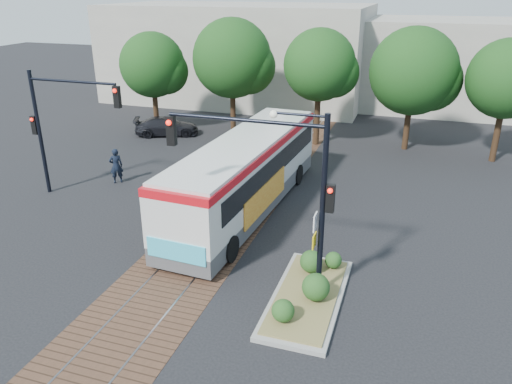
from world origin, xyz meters
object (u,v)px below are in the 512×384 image
at_px(officer, 116,166).
at_px(parked_car, 166,126).
at_px(traffic_island, 309,289).
at_px(signal_pole_left, 57,118).
at_px(city_bus, 246,171).
at_px(signal_pole_main, 284,176).

height_order(officer, parked_car, officer).
height_order(traffic_island, officer, officer).
bearing_deg(signal_pole_left, parked_car, 91.52).
height_order(city_bus, parked_car, city_bus).
relative_size(traffic_island, signal_pole_main, 0.87).
relative_size(traffic_island, officer, 2.82).
relative_size(signal_pole_main, officer, 3.25).
xyz_separation_m(officer, parked_car, (-1.71, 8.75, -0.30)).
bearing_deg(signal_pole_main, officer, 147.21).
relative_size(city_bus, officer, 6.86).
xyz_separation_m(signal_pole_main, parked_car, (-12.52, 15.72, -3.54)).
height_order(signal_pole_main, signal_pole_left, signal_pole_main).
height_order(traffic_island, signal_pole_main, signal_pole_main).
xyz_separation_m(traffic_island, parked_car, (-13.48, 15.81, 0.29)).
relative_size(signal_pole_left, parked_car, 1.41).
xyz_separation_m(city_bus, officer, (-7.51, 1.06, -0.94)).
relative_size(officer, parked_car, 0.43).
xyz_separation_m(city_bus, traffic_island, (4.26, -5.99, -1.53)).
height_order(city_bus, signal_pole_left, signal_pole_left).
bearing_deg(signal_pole_left, signal_pole_main, -21.45).
bearing_deg(parked_car, traffic_island, -162.76).
height_order(city_bus, officer, city_bus).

